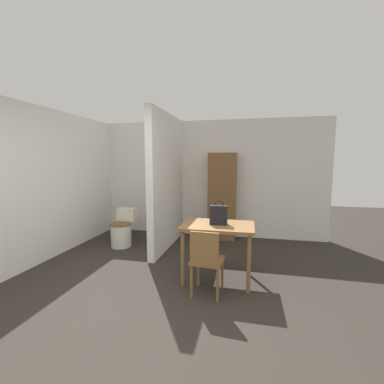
% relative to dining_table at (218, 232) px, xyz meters
% --- Properties ---
extents(ground_plane, '(16.00, 16.00, 0.00)m').
position_rel_dining_table_xyz_m(ground_plane, '(-0.67, -1.23, -0.68)').
color(ground_plane, '#2D2823').
extents(wall_back, '(5.33, 0.12, 2.50)m').
position_rel_dining_table_xyz_m(wall_back, '(-0.67, 2.20, 0.57)').
color(wall_back, white).
rests_on(wall_back, ground_plane).
extents(wall_left, '(0.12, 4.37, 2.50)m').
position_rel_dining_table_xyz_m(wall_left, '(-2.90, 0.46, 0.57)').
color(wall_left, white).
rests_on(wall_left, ground_plane).
extents(partition_wall, '(0.12, 1.79, 2.50)m').
position_rel_dining_table_xyz_m(partition_wall, '(-1.12, 1.25, 0.57)').
color(partition_wall, white).
rests_on(partition_wall, ground_plane).
extents(dining_table, '(0.96, 0.65, 0.78)m').
position_rel_dining_table_xyz_m(dining_table, '(0.00, 0.00, 0.00)').
color(dining_table, brown).
rests_on(dining_table, ground_plane).
extents(wooden_chair, '(0.40, 0.40, 0.82)m').
position_rel_dining_table_xyz_m(wooden_chair, '(-0.08, -0.44, -0.22)').
color(wooden_chair, brown).
rests_on(wooden_chair, ground_plane).
extents(toilet, '(0.41, 0.56, 0.70)m').
position_rel_dining_table_xyz_m(toilet, '(-1.98, 1.05, -0.38)').
color(toilet, silver).
rests_on(toilet, ground_plane).
extents(handbag, '(0.23, 0.11, 0.33)m').
position_rel_dining_table_xyz_m(handbag, '(0.01, -0.00, 0.24)').
color(handbag, black).
rests_on(handbag, dining_table).
extents(wooden_cabinet, '(0.56, 0.39, 1.80)m').
position_rel_dining_table_xyz_m(wooden_cabinet, '(-0.15, 1.94, 0.23)').
color(wooden_cabinet, brown).
rests_on(wooden_cabinet, ground_plane).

